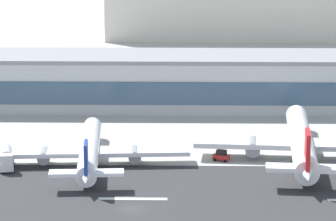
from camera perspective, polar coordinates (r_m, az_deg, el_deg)
The scene contains 8 objects.
ground_plane at distance 152.83m, azimuth -2.36°, elevation -6.26°, with size 1400.00×1400.00×0.00m, color #A8A8A3.
runway_strip at distance 157.79m, azimuth -2.25°, elevation -5.61°, with size 800.00×40.70×0.08m, color #2D2D30.
runway_centreline_dash_4 at distance 157.78m, azimuth -2.23°, elevation -5.59°, with size 12.00×1.20×0.01m, color white.
terminal_building at distance 226.44m, azimuth 1.61°, elevation 1.90°, with size 198.60×21.21×13.35m.
airliner_navy_tail_gate_1 at distance 177.01m, azimuth -4.99°, elevation -2.61°, with size 39.64×43.08×8.99m.
airliner_red_tail_gate_2 at distance 181.80m, azimuth 8.43°, elevation -2.09°, with size 43.29×51.77×10.81m.
service_baggage_tug_1 at distance 180.49m, azimuth 3.39°, elevation -2.87°, with size 3.57×2.83×2.20m.
service_fuel_truck_2 at distance 177.69m, azimuth -10.17°, elevation -2.99°, with size 4.22×8.85×3.95m.
Camera 1 is at (9.03, -143.94, 50.56)m, focal length 96.44 mm.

